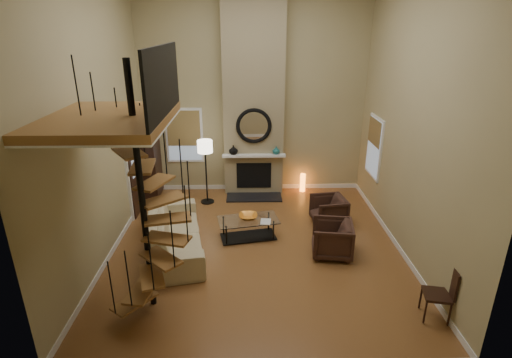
{
  "coord_description": "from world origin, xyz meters",
  "views": [
    {
      "loc": [
        -0.18,
        -7.39,
        4.43
      ],
      "look_at": [
        0.0,
        0.4,
        1.4
      ],
      "focal_mm": 27.88,
      "sensor_mm": 36.0,
      "label": 1
    }
  ],
  "objects_px": {
    "side_chair": "(444,291)",
    "sofa": "(174,232)",
    "armchair_far": "(336,239)",
    "coffee_table": "(248,226)",
    "armchair_near": "(331,210)",
    "accent_lamp": "(303,183)",
    "floor_lamp": "(205,152)",
    "hutch": "(151,163)"
  },
  "relations": [
    {
      "from": "side_chair",
      "to": "sofa",
      "type": "bearing_deg",
      "value": 153.87
    },
    {
      "from": "side_chair",
      "to": "armchair_far",
      "type": "bearing_deg",
      "value": 123.21
    },
    {
      "from": "armchair_far",
      "to": "coffee_table",
      "type": "bearing_deg",
      "value": -104.09
    },
    {
      "from": "armchair_near",
      "to": "side_chair",
      "type": "height_order",
      "value": "side_chair"
    },
    {
      "from": "coffee_table",
      "to": "accent_lamp",
      "type": "bearing_deg",
      "value": 59.37
    },
    {
      "from": "sofa",
      "to": "accent_lamp",
      "type": "xyz_separation_m",
      "value": [
        3.11,
        3.05,
        -0.15
      ]
    },
    {
      "from": "armchair_near",
      "to": "coffee_table",
      "type": "bearing_deg",
      "value": -81.38
    },
    {
      "from": "side_chair",
      "to": "armchair_near",
      "type": "bearing_deg",
      "value": 108.52
    },
    {
      "from": "accent_lamp",
      "to": "armchair_far",
      "type": "bearing_deg",
      "value": -86.17
    },
    {
      "from": "floor_lamp",
      "to": "side_chair",
      "type": "xyz_separation_m",
      "value": [
        4.14,
        -4.62,
        -0.89
      ]
    },
    {
      "from": "sofa",
      "to": "coffee_table",
      "type": "height_order",
      "value": "sofa"
    },
    {
      "from": "armchair_near",
      "to": "hutch",
      "type": "bearing_deg",
      "value": -120.25
    },
    {
      "from": "coffee_table",
      "to": "floor_lamp",
      "type": "height_order",
      "value": "floor_lamp"
    },
    {
      "from": "armchair_near",
      "to": "armchair_far",
      "type": "bearing_deg",
      "value": -16.11
    },
    {
      "from": "hutch",
      "to": "armchair_near",
      "type": "distance_m",
      "value": 4.95
    },
    {
      "from": "sofa",
      "to": "hutch",
      "type": "bearing_deg",
      "value": 9.27
    },
    {
      "from": "hutch",
      "to": "sofa",
      "type": "distance_m",
      "value": 3.08
    },
    {
      "from": "floor_lamp",
      "to": "side_chair",
      "type": "distance_m",
      "value": 6.27
    },
    {
      "from": "armchair_far",
      "to": "side_chair",
      "type": "xyz_separation_m",
      "value": [
        1.28,
        -1.95,
        0.17
      ]
    },
    {
      "from": "hutch",
      "to": "armchair_far",
      "type": "bearing_deg",
      "value": -35.74
    },
    {
      "from": "sofa",
      "to": "coffee_table",
      "type": "distance_m",
      "value": 1.62
    },
    {
      "from": "coffee_table",
      "to": "side_chair",
      "type": "height_order",
      "value": "side_chair"
    },
    {
      "from": "sofa",
      "to": "side_chair",
      "type": "distance_m",
      "value": 5.15
    },
    {
      "from": "sofa",
      "to": "armchair_near",
      "type": "distance_m",
      "value": 3.66
    },
    {
      "from": "floor_lamp",
      "to": "accent_lamp",
      "type": "height_order",
      "value": "floor_lamp"
    },
    {
      "from": "armchair_near",
      "to": "coffee_table",
      "type": "distance_m",
      "value": 2.05
    },
    {
      "from": "armchair_far",
      "to": "floor_lamp",
      "type": "relative_size",
      "value": 0.47
    },
    {
      "from": "hutch",
      "to": "accent_lamp",
      "type": "distance_m",
      "value": 4.22
    },
    {
      "from": "armchair_near",
      "to": "armchair_far",
      "type": "distance_m",
      "value": 1.35
    },
    {
      "from": "armchair_near",
      "to": "accent_lamp",
      "type": "height_order",
      "value": "armchair_near"
    },
    {
      "from": "armchair_far",
      "to": "coffee_table",
      "type": "relative_size",
      "value": 0.57
    },
    {
      "from": "floor_lamp",
      "to": "accent_lamp",
      "type": "xyz_separation_m",
      "value": [
        2.64,
        0.7,
        -1.16
      ]
    },
    {
      "from": "coffee_table",
      "to": "accent_lamp",
      "type": "relative_size",
      "value": 2.66
    },
    {
      "from": "armchair_far",
      "to": "floor_lamp",
      "type": "height_order",
      "value": "floor_lamp"
    },
    {
      "from": "hutch",
      "to": "side_chair",
      "type": "relative_size",
      "value": 1.95
    },
    {
      "from": "hutch",
      "to": "sofa",
      "type": "xyz_separation_m",
      "value": [
        1.04,
        -2.84,
        -0.55
      ]
    },
    {
      "from": "armchair_near",
      "to": "coffee_table",
      "type": "relative_size",
      "value": 0.54
    },
    {
      "from": "sofa",
      "to": "armchair_far",
      "type": "bearing_deg",
      "value": -106.22
    },
    {
      "from": "hutch",
      "to": "armchair_far",
      "type": "height_order",
      "value": "hutch"
    },
    {
      "from": "sofa",
      "to": "armchair_far",
      "type": "height_order",
      "value": "sofa"
    },
    {
      "from": "floor_lamp",
      "to": "side_chair",
      "type": "height_order",
      "value": "floor_lamp"
    },
    {
      "from": "coffee_table",
      "to": "accent_lamp",
      "type": "distance_m",
      "value": 3.06
    }
  ]
}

